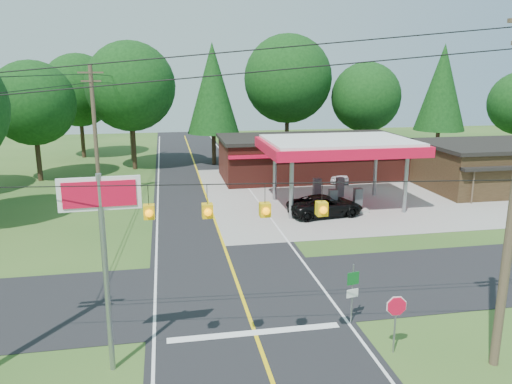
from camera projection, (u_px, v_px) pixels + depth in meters
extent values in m
plane|color=#29501C|center=(240.00, 292.00, 22.04)|extent=(120.00, 120.00, 0.00)
cube|color=black|center=(240.00, 292.00, 22.04)|extent=(8.00, 120.00, 0.02)
cube|color=black|center=(240.00, 292.00, 22.04)|extent=(70.00, 7.00, 0.02)
cube|color=yellow|center=(240.00, 292.00, 22.04)|extent=(0.15, 110.00, 0.00)
cylinder|color=gray|center=(291.00, 188.00, 32.46)|extent=(0.28, 0.28, 4.20)
cylinder|color=gray|center=(275.00, 173.00, 37.23)|extent=(0.28, 0.28, 4.20)
cylinder|color=gray|center=(406.00, 183.00, 33.87)|extent=(0.28, 0.28, 4.20)
cylinder|color=gray|center=(375.00, 169.00, 38.64)|extent=(0.28, 0.28, 4.20)
cube|color=red|center=(338.00, 146.00, 35.02)|extent=(10.60, 7.40, 0.70)
cube|color=white|center=(339.00, 141.00, 34.92)|extent=(10.00, 7.00, 0.25)
cube|color=#9E9B93|center=(345.00, 211.00, 34.30)|extent=(3.20, 0.90, 0.22)
cube|color=#3F3F44|center=(333.00, 200.00, 33.95)|extent=(0.55, 0.45, 1.50)
cube|color=#3F3F44|center=(358.00, 199.00, 34.26)|extent=(0.55, 0.45, 1.50)
cube|color=#9E9B93|center=(328.00, 198.00, 37.74)|extent=(3.20, 0.90, 0.22)
cube|color=#3F3F44|center=(317.00, 188.00, 37.38)|extent=(0.55, 0.45, 1.50)
cube|color=#3F3F44|center=(340.00, 187.00, 37.70)|extent=(0.55, 0.45, 1.50)
cube|color=#551F18|center=(310.00, 158.00, 45.36)|extent=(16.00, 7.00, 3.50)
cube|color=black|center=(311.00, 138.00, 44.91)|extent=(16.40, 7.40, 0.30)
cube|color=red|center=(323.00, 154.00, 41.70)|extent=(16.00, 0.50, 0.25)
cylinder|color=#473828|center=(95.00, 134.00, 36.64)|extent=(0.30, 0.30, 10.00)
cube|color=#473828|center=(91.00, 72.00, 35.59)|extent=(1.80, 0.12, 0.12)
cube|color=#473828|center=(91.00, 81.00, 35.73)|extent=(1.40, 0.12, 0.12)
cylinder|color=#473828|center=(130.00, 117.00, 53.20)|extent=(0.30, 0.30, 9.50)
cube|color=#E7B10C|center=(149.00, 212.00, 14.66)|extent=(0.32, 0.32, 0.42)
cube|color=#E7B10C|center=(207.00, 211.00, 14.77)|extent=(0.32, 0.32, 0.42)
cube|color=#E7B10C|center=(265.00, 210.00, 14.88)|extent=(0.32, 0.32, 0.42)
cube|color=#E7B10C|center=(322.00, 209.00, 14.99)|extent=(0.32, 0.32, 0.42)
cylinder|color=#332316|center=(39.00, 159.00, 43.94)|extent=(0.44, 0.44, 3.96)
sphere|color=black|center=(33.00, 103.00, 42.79)|extent=(7.26, 7.26, 7.26)
cylinder|color=#332316|center=(134.00, 146.00, 49.08)|extent=(0.44, 0.44, 4.68)
sphere|color=black|center=(130.00, 86.00, 47.73)|extent=(8.58, 8.58, 8.58)
cylinder|color=#332316|center=(214.00, 144.00, 51.49)|extent=(0.44, 0.44, 4.32)
cone|color=black|center=(213.00, 88.00, 50.16)|extent=(5.28, 5.28, 9.00)
cylinder|color=#332316|center=(287.00, 137.00, 53.78)|extent=(0.44, 0.44, 5.04)
sphere|color=black|center=(288.00, 79.00, 52.31)|extent=(9.24, 9.24, 9.24)
cylinder|color=#332316|center=(364.00, 143.00, 53.41)|extent=(0.44, 0.44, 3.96)
sphere|color=black|center=(366.00, 97.00, 52.26)|extent=(7.26, 7.26, 7.26)
cylinder|color=#332316|center=(437.00, 141.00, 53.82)|extent=(0.44, 0.44, 4.32)
cone|color=black|center=(442.00, 87.00, 52.48)|extent=(5.28, 5.28, 9.00)
cylinder|color=#332316|center=(83.00, 138.00, 55.71)|extent=(0.44, 0.44, 4.32)
sphere|color=black|center=(79.00, 90.00, 54.46)|extent=(7.92, 7.92, 7.92)
imported|color=black|center=(325.00, 206.00, 33.46)|extent=(5.70, 5.70, 1.41)
imported|color=white|center=(338.00, 173.00, 44.06)|extent=(5.08, 5.08, 1.39)
cylinder|color=gray|center=(106.00, 276.00, 15.60)|extent=(0.18, 0.18, 6.56)
cube|color=white|center=(100.00, 194.00, 14.97)|extent=(2.44, 0.19, 1.03)
cube|color=red|center=(99.00, 194.00, 14.92)|extent=(2.14, 0.16, 0.79)
cylinder|color=gray|center=(395.00, 325.00, 17.10)|extent=(0.07, 0.07, 2.06)
cylinder|color=gray|center=(352.00, 294.00, 19.08)|extent=(0.06, 0.06, 2.44)
cube|color=#0C591E|center=(353.00, 278.00, 18.89)|extent=(0.49, 0.13, 0.50)
cube|color=white|center=(352.00, 293.00, 19.03)|extent=(0.49, 0.13, 0.33)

